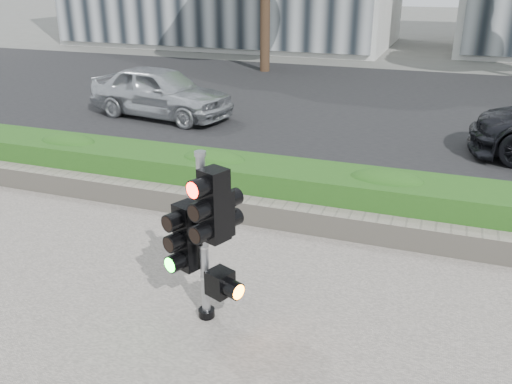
% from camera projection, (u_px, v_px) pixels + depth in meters
% --- Properties ---
extents(ground, '(120.00, 120.00, 0.00)m').
position_uv_depth(ground, '(220.00, 293.00, 6.26)').
color(ground, '#51514C').
rests_on(ground, ground).
extents(road, '(60.00, 13.00, 0.02)m').
position_uv_depth(road, '(365.00, 106.00, 14.96)').
color(road, black).
rests_on(road, ground).
extents(curb, '(60.00, 0.25, 0.12)m').
position_uv_depth(curb, '(296.00, 192.00, 8.98)').
color(curb, gray).
rests_on(curb, ground).
extents(stone_wall, '(12.00, 0.32, 0.34)m').
position_uv_depth(stone_wall, '(272.00, 214.00, 7.84)').
color(stone_wall, gray).
rests_on(stone_wall, sidewalk).
extents(hedge, '(12.00, 1.00, 0.68)m').
position_uv_depth(hedge, '(286.00, 187.00, 8.34)').
color(hedge, '#407E26').
rests_on(hedge, sidewalk).
extents(traffic_signal, '(0.69, 0.58, 1.85)m').
position_uv_depth(traffic_signal, '(207.00, 230.00, 5.41)').
color(traffic_signal, black).
rests_on(traffic_signal, sidewalk).
extents(car_silver, '(3.96, 2.10, 1.28)m').
position_uv_depth(car_silver, '(161.00, 92.00, 13.61)').
color(car_silver, '#B8BBC0').
rests_on(car_silver, road).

